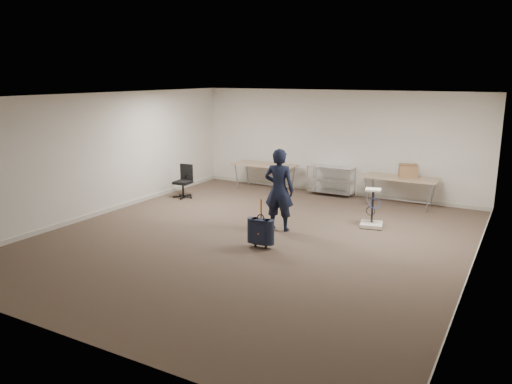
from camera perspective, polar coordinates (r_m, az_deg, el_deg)
The scene contains 10 objects.
ground at distance 10.02m, azimuth -0.13°, elevation -5.30°, with size 9.00×9.00×0.00m, color #4F3E30.
room_shell at distance 11.17m, azimuth 3.35°, elevation -3.08°, with size 8.00×9.00×9.00m.
folding_table_left at distance 14.10m, azimuth 1.00°, elevation 3.00°, with size 1.80×0.75×0.73m.
folding_table_right at distance 12.78m, azimuth 16.19°, elevation 1.40°, with size 1.80×0.75×0.73m.
wire_shelf at distance 13.60m, azimuth 8.58°, elevation 1.45°, with size 1.22×0.47×0.80m.
person at distance 10.34m, azimuth 2.65°, elevation 0.26°, with size 0.63×0.41×1.73m, color black.
suitcase at distance 9.39m, azimuth 0.55°, elevation -4.53°, with size 0.36×0.23×0.94m.
office_chair at distance 13.38m, azimuth -8.26°, elevation 0.50°, with size 0.53×0.53×0.88m.
equipment_cart at distance 10.96m, azimuth 13.09°, elevation -2.80°, with size 0.54×0.54×0.84m.
cardboard_box at distance 12.81m, azimuth 16.99°, elevation 2.34°, with size 0.43×0.32×0.32m, color olive.
Camera 1 is at (4.65, -8.28, 3.19)m, focal length 35.00 mm.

